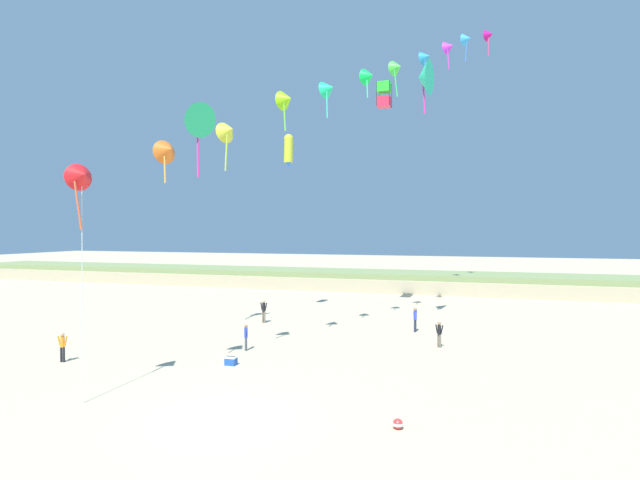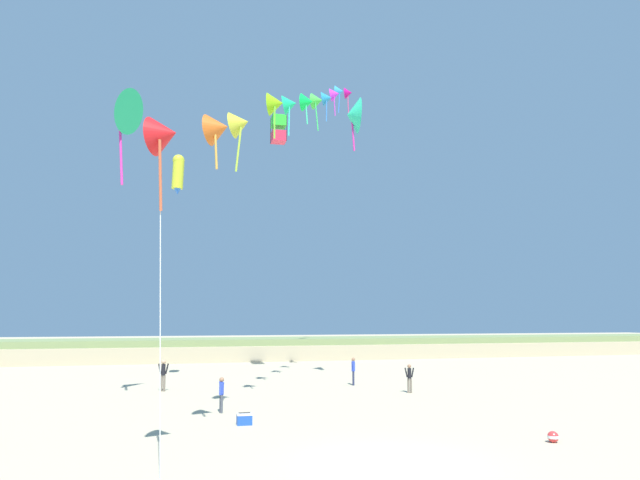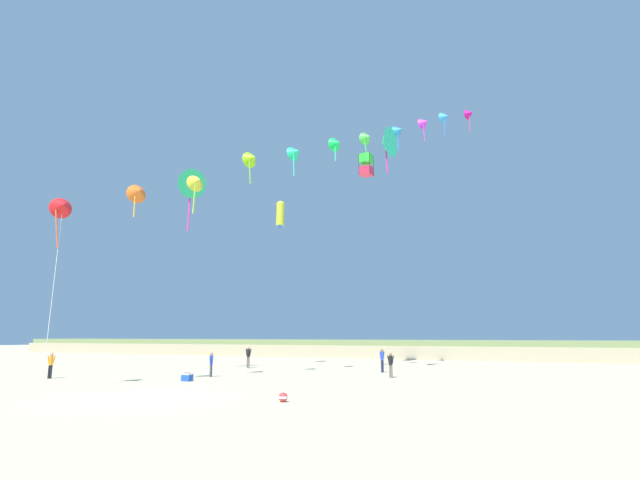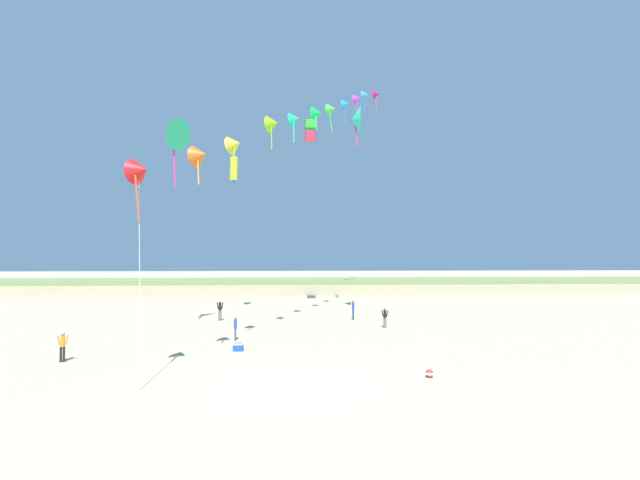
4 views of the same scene
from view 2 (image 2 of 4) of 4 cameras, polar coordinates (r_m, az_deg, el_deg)
name	(u,v)px [view 2 (image 2 of 4)]	position (r m, az deg, el deg)	size (l,w,h in m)	color
ground_plane	(388,463)	(17.20, 6.80, -21.26)	(240.00, 240.00, 0.00)	#C1B28E
dune_ridge	(231,349)	(57.94, -8.88, -10.70)	(120.00, 9.05, 2.03)	tan
person_near_left	(409,376)	(32.19, 8.94, -13.31)	(0.51, 0.31, 1.52)	#726656
person_near_right	(163,373)	(33.60, -15.41, -12.70)	(0.61, 0.23, 1.72)	#726656
person_mid_center	(221,392)	(25.62, -9.83, -14.76)	(0.20, 0.52, 1.50)	#474C56
person_far_left	(353,369)	(35.36, 3.35, -12.78)	(0.23, 0.57, 1.64)	#282D4C
kite_banner_string	(306,102)	(36.11, -1.45, 13.59)	(17.36, 35.21, 25.95)	red
large_kite_low_lead	(353,115)	(38.63, 3.32, 12.34)	(1.24, 2.50, 3.65)	#2DE0A2
large_kite_mid_trail	(123,111)	(30.08, -19.12, 12.11)	(2.22, 2.59, 4.95)	#28CB7A
large_kite_high_solo	(279,129)	(43.68, -4.17, 10.97)	(1.12, 1.12, 2.03)	#DD2844
large_kite_outer_drift	(178,173)	(38.64, -14.01, 6.56)	(0.93, 0.89, 2.67)	gold
beach_cooler	(244,419)	(22.83, -7.58, -17.33)	(0.58, 0.41, 0.46)	blue
beach_ball	(553,437)	(21.04, 22.27, -17.75)	(0.36, 0.36, 0.36)	red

